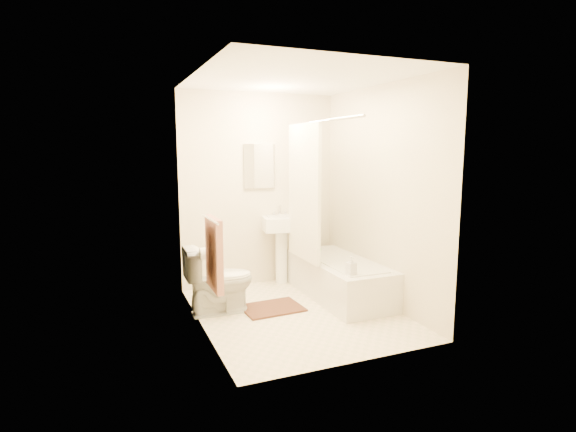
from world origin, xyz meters
name	(u,v)px	position (x,y,z in m)	size (l,w,h in m)	color
floor	(297,313)	(0.00, 0.00, 0.00)	(2.40, 2.40, 0.00)	beige
ceiling	(298,78)	(0.00, 0.00, 2.40)	(2.40, 2.40, 0.00)	white
wall_back	(259,190)	(0.00, 1.20, 1.20)	(2.00, 0.02, 2.40)	beige
wall_left	(199,205)	(-1.00, 0.00, 1.20)	(0.02, 2.40, 2.40)	beige
wall_right	(380,196)	(1.00, 0.00, 1.20)	(0.02, 2.40, 2.40)	beige
mirror	(259,166)	(0.00, 1.18, 1.50)	(0.40, 0.03, 0.55)	white
curtain_rod	(320,121)	(0.30, 0.10, 2.00)	(0.03, 0.03, 1.70)	silver
shower_curtain	(304,192)	(0.30, 0.50, 1.22)	(0.04, 0.80, 1.55)	silver
towel_bar	(210,219)	(-0.96, -0.25, 1.10)	(0.02, 0.02, 0.60)	silver
towel	(214,254)	(-0.93, -0.25, 0.78)	(0.06, 0.45, 0.66)	#CC7266
toilet_paper	(205,254)	(-0.93, 0.12, 0.70)	(0.12, 0.12, 0.11)	white
toilet	(219,280)	(-0.75, 0.33, 0.35)	(0.40, 0.72, 0.70)	white
sink	(282,247)	(0.25, 1.06, 0.47)	(0.48, 0.38, 0.94)	white
bathtub	(339,278)	(0.66, 0.30, 0.22)	(0.67, 1.54, 0.43)	silver
bath_mat	(272,308)	(-0.20, 0.21, 0.01)	(0.63, 0.47, 0.02)	#56231C
soap_bottle	(351,266)	(0.48, -0.28, 0.53)	(0.09, 0.09, 0.20)	silver
scrub_brush	(314,249)	(0.62, 0.88, 0.45)	(0.06, 0.21, 0.04)	green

